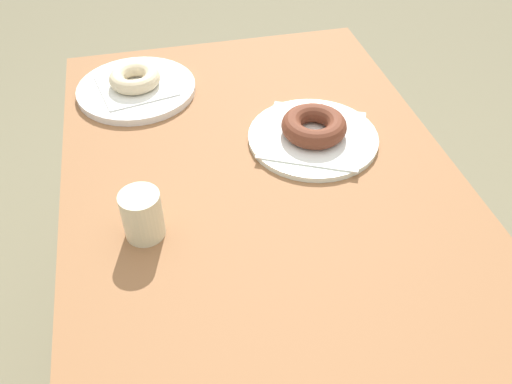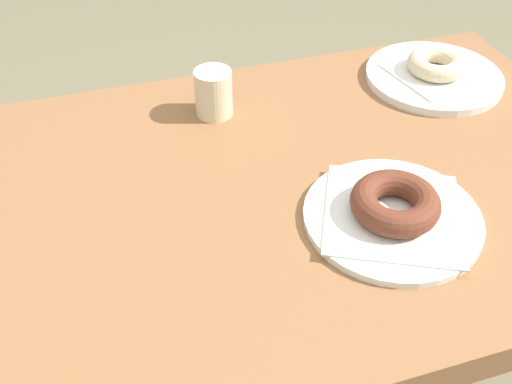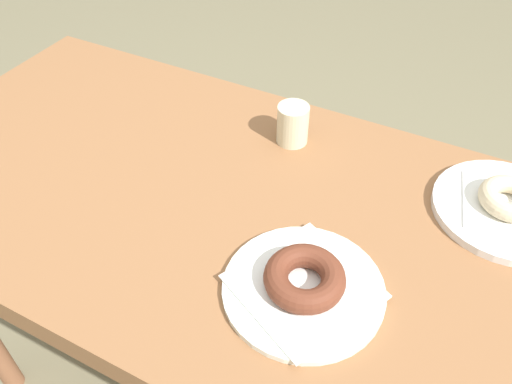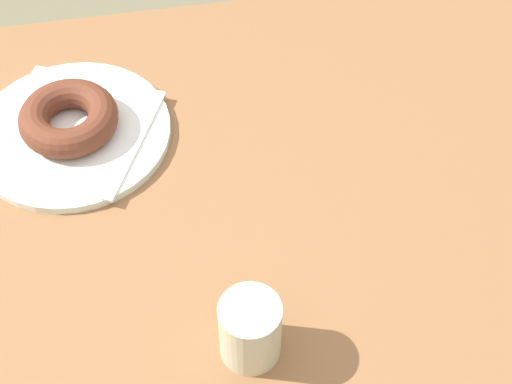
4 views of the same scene
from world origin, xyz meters
TOP-DOWN VIEW (x-y plane):
  - table at (0.00, 0.00)m, footprint 1.24×0.66m
  - plate_sugar_ring at (-0.45, -0.19)m, footprint 0.24×0.24m
  - napkin_sugar_ring at (-0.45, -0.19)m, footprint 0.17×0.17m
  - donut_sugar_ring at (-0.45, -0.19)m, footprint 0.10×0.10m
  - plate_chocolate_ring at (-0.22, 0.11)m, footprint 0.23×0.23m
  - napkin_chocolate_ring at (-0.22, 0.11)m, footprint 0.23×0.23m
  - donut_chocolate_ring at (-0.22, 0.11)m, footprint 0.12×0.12m
  - sugar_jar at (-0.06, -0.20)m, footprint 0.06×0.06m

SIDE VIEW (x-z plane):
  - table at x=0.00m, z-range 0.29..1.03m
  - plate_chocolate_ring at x=-0.22m, z-range 0.74..0.75m
  - plate_sugar_ring at x=-0.45m, z-range 0.74..0.76m
  - napkin_chocolate_ring at x=-0.22m, z-range 0.75..0.76m
  - napkin_sugar_ring at x=-0.45m, z-range 0.76..0.76m
  - donut_chocolate_ring at x=-0.22m, z-range 0.76..0.79m
  - donut_sugar_ring at x=-0.45m, z-range 0.76..0.79m
  - sugar_jar at x=-0.06m, z-range 0.74..0.82m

